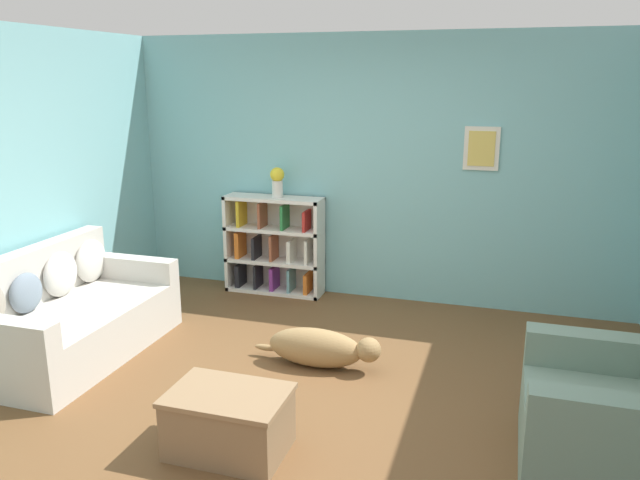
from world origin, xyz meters
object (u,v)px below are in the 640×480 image
object	(u,v)px
couch	(67,317)
coffee_table	(229,420)
vase	(277,180)
bookshelf	(274,246)
recliner_chair	(621,417)
dog	(320,348)

from	to	relation	value
couch	coffee_table	xyz separation A→B (m)	(1.84, -0.87, -0.11)
vase	bookshelf	bearing A→B (deg)	159.47
recliner_chair	dog	bearing A→B (deg)	157.99
coffee_table	vase	distance (m)	3.03
bookshelf	recliner_chair	size ratio (longest dim) A/B	0.99
bookshelf	vase	world-z (taller)	vase
couch	vase	xyz separation A→B (m)	(1.10, 1.90, 0.87)
dog	bookshelf	bearing A→B (deg)	122.35
recliner_chair	vase	size ratio (longest dim) A/B	3.42
recliner_chair	coffee_table	size ratio (longest dim) A/B	1.46
bookshelf	dog	size ratio (longest dim) A/B	0.97
bookshelf	dog	distance (m)	1.86
coffee_table	vase	size ratio (longest dim) A/B	2.34
bookshelf	couch	bearing A→B (deg)	-118.47
coffee_table	recliner_chair	bearing A→B (deg)	11.31
coffee_table	vase	world-z (taller)	vase
coffee_table	dog	bearing A→B (deg)	81.66
dog	coffee_table	bearing A→B (deg)	-98.34
vase	coffee_table	bearing A→B (deg)	-75.03
dog	recliner_chair	bearing A→B (deg)	-22.01
bookshelf	recliner_chair	xyz separation A→B (m)	(2.98, -2.36, -0.13)
dog	vase	size ratio (longest dim) A/B	3.46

